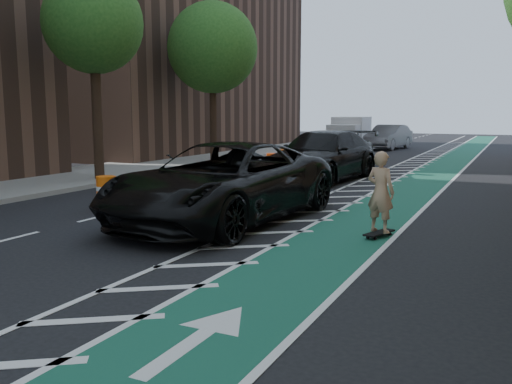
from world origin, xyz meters
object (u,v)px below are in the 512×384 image
Objects in this scene: skateboarder at (381,192)px; suv_near at (224,182)px; suv_far at (322,156)px; barrel_a at (107,194)px.

skateboarder is 0.25× the size of suv_near.
skateboarder is at bearing -58.43° from suv_far.
suv_far is at bearing 97.23° from suv_near.
suv_far is (-0.49, 8.56, -0.00)m from suv_near.
suv_far reaches higher than barrel_a.
suv_far is (-4.27, 8.60, -0.03)m from skateboarder.
barrel_a is (-3.19, -8.54, -0.52)m from suv_far.
barrel_a is at bearing -176.36° from suv_near.
barrel_a is at bearing -105.32° from suv_far.
suv_far is 7.21× the size of barrel_a.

